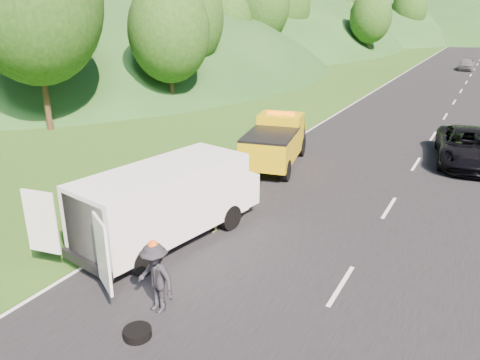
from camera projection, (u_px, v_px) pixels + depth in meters
The scene contains 12 objects.
ground at pixel (272, 233), 15.73m from camera, with size 320.00×320.00×0.00m, color #38661E.
road_surface at pixel (466, 82), 47.28m from camera, with size 14.00×200.00×0.02m, color black.
tree_line_left at pixel (324, 56), 73.65m from camera, with size 14.00×140.00×14.00m, color #345F1C, non-canonical shape.
tow_truck at pixel (276, 142), 22.06m from camera, with size 3.15×5.92×2.42m.
white_van at pixel (169, 199), 14.81m from camera, with size 4.25×7.48×2.51m.
woman at pixel (219, 203), 18.12m from camera, with size 0.58×0.42×1.58m, color silver.
child at pixel (213, 231), 15.84m from camera, with size 0.53×0.41×1.09m, color #CBCE6E.
worker at pixel (158, 311), 11.70m from camera, with size 1.20×0.69×1.87m, color black.
suitcase at pixel (156, 203), 17.40m from camera, with size 0.36×0.20×0.58m, color #62634A.
spare_tire at pixel (138, 337), 10.76m from camera, with size 0.66×0.66×0.20m, color black.
passing_suv at pixel (466, 163), 22.74m from camera, with size 2.76×6.00×1.67m, color black.
dist_car_a at pixel (466, 70), 56.56m from camera, with size 1.64×4.08×1.39m, color #56565C.
Camera 1 is at (5.84, -12.92, 7.13)m, focal length 35.00 mm.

